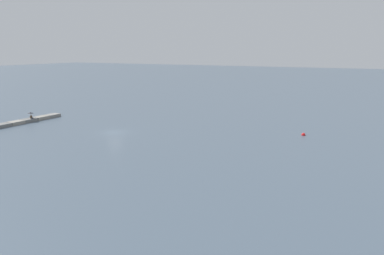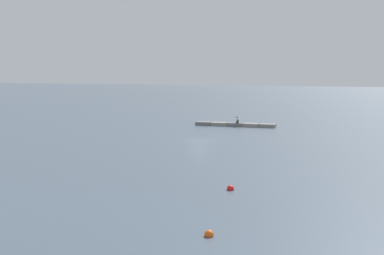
% 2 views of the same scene
% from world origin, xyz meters
% --- Properties ---
extents(ground_plane, '(500.00, 500.00, 0.00)m').
position_xyz_m(ground_plane, '(0.00, 0.00, 0.00)').
color(ground_plane, '#475666').
extents(seawall_pier, '(14.80, 1.94, 0.64)m').
position_xyz_m(seawall_pier, '(0.00, -21.15, 0.32)').
color(seawall_pier, gray).
rests_on(seawall_pier, ground_plane).
extents(person_seated_brown_left, '(0.41, 0.61, 0.73)m').
position_xyz_m(person_seated_brown_left, '(-0.49, -20.93, 0.89)').
color(person_seated_brown_left, '#1E2333').
rests_on(person_seated_brown_left, seawall_pier).
extents(umbrella_open_black, '(1.12, 1.12, 1.25)m').
position_xyz_m(umbrella_open_black, '(-0.49, -21.09, 1.73)').
color(umbrella_open_black, black).
rests_on(umbrella_open_black, seawall_pier).
extents(mooring_buoy_near, '(0.63, 0.63, 0.63)m').
position_xyz_m(mooring_buoy_near, '(-12.67, 29.27, 0.11)').
color(mooring_buoy_near, red).
rests_on(mooring_buoy_near, ground_plane).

